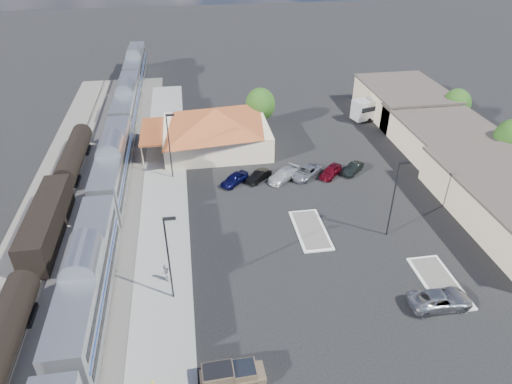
{
  "coord_description": "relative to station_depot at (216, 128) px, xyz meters",
  "views": [
    {
      "loc": [
        -8.26,
        -36.97,
        30.41
      ],
      "look_at": [
        -1.41,
        6.45,
        2.8
      ],
      "focal_mm": 32.0,
      "sensor_mm": 36.0,
      "label": 1
    }
  ],
  "objects": [
    {
      "name": "buildings_east",
      "position": [
        32.56,
        -9.72,
        -0.86
      ],
      "size": [
        14.4,
        51.4,
        4.8
      ],
      "color": "#C6B28C",
      "rests_on": "ground"
    },
    {
      "name": "lamp_lot",
      "position": [
        16.66,
        -24.0,
        2.21
      ],
      "size": [
        1.08,
        0.25,
        9.0
      ],
      "color": "black",
      "rests_on": "ground"
    },
    {
      "name": "person_b",
      "position": [
        -7.07,
        -27.8,
        -2.05
      ],
      "size": [
        0.77,
        0.94,
        1.81
      ],
      "primitive_type": "imported",
      "rotation": [
        0.0,
        0.0,
        -1.47
      ],
      "color": "beige",
      "rests_on": "platform"
    },
    {
      "name": "lamp_plat_s",
      "position": [
        -6.34,
        -30.0,
        2.21
      ],
      "size": [
        1.08,
        0.25,
        9.0
      ],
      "color": "black",
      "rests_on": "ground"
    },
    {
      "name": "parked_car_c",
      "position": [
        7.85,
        -10.69,
        -2.43
      ],
      "size": [
        4.96,
        4.65,
        1.41
      ],
      "primitive_type": "imported",
      "rotation": [
        0.0,
        0.0,
        -0.86
      ],
      "color": "silver",
      "rests_on": "ground"
    },
    {
      "name": "suv",
      "position": [
        17.04,
        -34.69,
        -2.34
      ],
      "size": [
        5.68,
        2.63,
        1.58
      ],
      "primitive_type": "imported",
      "rotation": [
        0.0,
        0.0,
        1.57
      ],
      "color": "#929499",
      "rests_on": "ground"
    },
    {
      "name": "parked_car_d",
      "position": [
        11.05,
        -10.39,
        -2.45
      ],
      "size": [
        5.14,
        4.97,
        1.36
      ],
      "primitive_type": "imported",
      "rotation": [
        0.0,
        0.0,
        -0.83
      ],
      "color": "#989AA0",
      "rests_on": "ground"
    },
    {
      "name": "pickup_truck",
      "position": [
        -2.08,
        -39.52,
        -2.33
      ],
      "size": [
        4.91,
        1.95,
        1.68
      ],
      "rotation": [
        0.0,
        0.0,
        1.6
      ],
      "color": "#987E5D",
      "rests_on": "ground"
    },
    {
      "name": "parked_car_f",
      "position": [
        17.45,
        -10.39,
        -2.49
      ],
      "size": [
        3.72,
        3.72,
        1.29
      ],
      "primitive_type": "imported",
      "rotation": [
        0.0,
        0.0,
        -0.79
      ],
      "color": "black",
      "rests_on": "ground"
    },
    {
      "name": "station_depot",
      "position": [
        0.0,
        0.0,
        0.0
      ],
      "size": [
        18.35,
        12.24,
        6.2
      ],
      "color": "#C8B092",
      "rests_on": "ground"
    },
    {
      "name": "coach_bus",
      "position": [
        28.56,
        7.29,
        -1.07
      ],
      "size": [
        11.4,
        5.49,
        3.58
      ],
      "rotation": [
        0.0,
        0.0,
        1.86
      ],
      "color": "silver",
      "rests_on": "ground"
    },
    {
      "name": "parked_car_b",
      "position": [
        4.65,
        -10.39,
        -2.49
      ],
      "size": [
        3.78,
        3.62,
        1.28
      ],
      "primitive_type": "imported",
      "rotation": [
        0.0,
        0.0,
        -0.83
      ],
      "color": "black",
      "rests_on": "ground"
    },
    {
      "name": "parked_car_a",
      "position": [
        1.45,
        -10.69,
        -2.41
      ],
      "size": [
        4.24,
        4.1,
        1.43
      ],
      "primitive_type": "imported",
      "rotation": [
        0.0,
        0.0,
        -0.83
      ],
      "color": "#0C0D3E",
      "rests_on": "ground"
    },
    {
      "name": "freight_cars",
      "position": [
        -19.44,
        -19.05,
        -1.21
      ],
      "size": [
        2.8,
        46.0,
        4.0
      ],
      "color": "black",
      "rests_on": "ground"
    },
    {
      "name": "traffic_island_south",
      "position": [
        8.56,
        -22.0,
        -3.03
      ],
      "size": [
        3.3,
        7.5,
        0.21
      ],
      "color": "silver",
      "rests_on": "ground"
    },
    {
      "name": "ground",
      "position": [
        4.56,
        -24.0,
        -3.13
      ],
      "size": [
        280.0,
        280.0,
        0.0
      ],
      "primitive_type": "plane",
      "color": "black",
      "rests_on": "ground"
    },
    {
      "name": "tree_depot",
      "position": [
        7.56,
        6.0,
        0.89
      ],
      "size": [
        4.71,
        4.71,
        6.63
      ],
      "color": "#382314",
      "rests_on": "ground"
    },
    {
      "name": "lamp_plat_n",
      "position": [
        -6.34,
        -8.0,
        2.21
      ],
      "size": [
        1.08,
        0.25,
        9.0
      ],
      "color": "black",
      "rests_on": "ground"
    },
    {
      "name": "railbed",
      "position": [
        -16.44,
        -16.0,
        -3.07
      ],
      "size": [
        16.0,
        100.0,
        0.12
      ],
      "primitive_type": "cube",
      "color": "#4C4944",
      "rests_on": "ground"
    },
    {
      "name": "parked_car_e",
      "position": [
        14.25,
        -10.69,
        -2.43
      ],
      "size": [
        4.03,
        4.17,
        1.41
      ],
      "primitive_type": "imported",
      "rotation": [
        0.0,
        0.0,
        -0.75
      ],
      "color": "maroon",
      "rests_on": "ground"
    },
    {
      "name": "platform",
      "position": [
        -7.44,
        -18.0,
        -3.04
      ],
      "size": [
        5.5,
        92.0,
        0.18
      ],
      "primitive_type": "cube",
      "color": "gray",
      "rests_on": "ground"
    },
    {
      "name": "passenger_train",
      "position": [
        -13.44,
        -9.06,
        -0.26
      ],
      "size": [
        3.0,
        104.0,
        5.55
      ],
      "color": "silver",
      "rests_on": "ground"
    },
    {
      "name": "traffic_island_north",
      "position": [
        18.56,
        -32.0,
        -3.03
      ],
      "size": [
        3.3,
        7.5,
        0.21
      ],
      "color": "silver",
      "rests_on": "ground"
    },
    {
      "name": "tree_east_c",
      "position": [
        38.56,
        2.0,
        0.63
      ],
      "size": [
        4.41,
        4.41,
        6.21
      ],
      "color": "#382314",
      "rests_on": "ground"
    }
  ]
}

